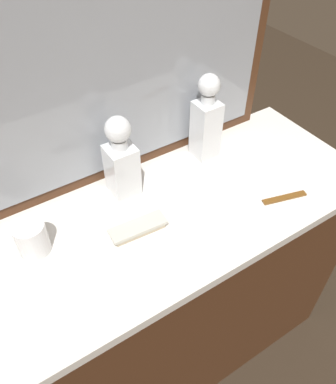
% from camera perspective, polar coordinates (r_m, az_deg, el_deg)
% --- Properties ---
extents(ground_plane, '(6.00, 6.00, 0.00)m').
position_cam_1_polar(ground_plane, '(1.88, -0.00, -21.50)').
color(ground_plane, '#2D2319').
extents(dresser, '(1.31, 0.52, 0.88)m').
position_cam_1_polar(dresser, '(1.49, -0.00, -14.48)').
color(dresser, '#472816').
rests_on(dresser, ground_plane).
extents(dresser_mirror, '(1.05, 0.03, 0.61)m').
position_cam_1_polar(dresser_mirror, '(1.13, -7.00, 15.71)').
color(dresser_mirror, '#472816').
rests_on(dresser_mirror, dresser).
extents(crystal_decanter_center, '(0.08, 0.08, 0.29)m').
position_cam_1_polar(crystal_decanter_center, '(1.28, 5.61, 9.80)').
color(crystal_decanter_center, white).
rests_on(crystal_decanter_center, dresser).
extents(crystal_decanter_left, '(0.08, 0.08, 0.27)m').
position_cam_1_polar(crystal_decanter_left, '(1.14, -6.85, 4.14)').
color(crystal_decanter_left, white).
rests_on(crystal_decanter_left, dresser).
extents(crystal_tumbler_far_right, '(0.08, 0.08, 0.10)m').
position_cam_1_polar(crystal_tumbler_far_right, '(1.08, -19.34, -6.57)').
color(crystal_tumbler_far_right, white).
rests_on(crystal_tumbler_far_right, dresser).
extents(silver_brush_far_left, '(0.17, 0.07, 0.02)m').
position_cam_1_polar(silver_brush_far_left, '(1.09, -4.43, -5.31)').
color(silver_brush_far_left, '#B7A88C').
rests_on(silver_brush_far_left, dresser).
extents(tortoiseshell_comb, '(0.14, 0.06, 0.01)m').
position_cam_1_polar(tortoiseshell_comb, '(1.23, 16.75, -0.80)').
color(tortoiseshell_comb, brown).
rests_on(tortoiseshell_comb, dresser).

